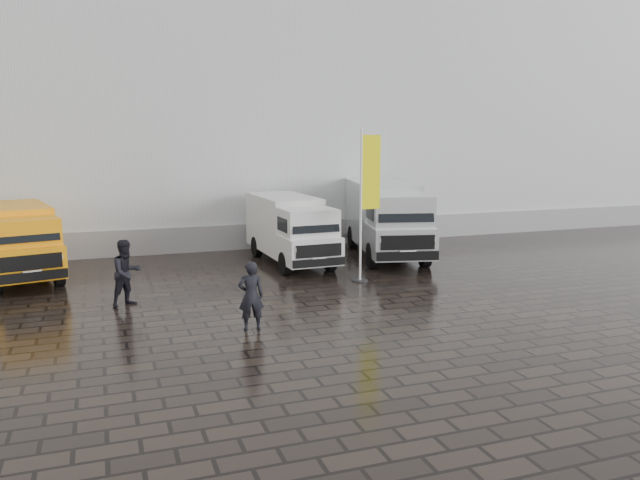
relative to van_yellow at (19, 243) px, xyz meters
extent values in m
plane|color=black|center=(8.96, -5.14, -1.15)|extent=(120.00, 120.00, 0.00)
cube|color=silver|center=(10.96, 10.86, 4.85)|extent=(44.00, 16.00, 12.00)
cube|color=gray|center=(10.96, 2.81, -0.65)|extent=(44.00, 0.15, 1.00)
cylinder|color=black|center=(10.01, -3.84, -1.13)|extent=(0.50, 0.50, 0.04)
cylinder|color=white|center=(10.01, -3.84, 1.20)|extent=(0.07, 0.07, 4.71)
cube|color=#FFF70D|center=(10.34, -3.84, 2.24)|extent=(0.60, 0.03, 2.26)
cube|color=black|center=(14.39, 2.18, -0.65)|extent=(0.63, 0.63, 1.00)
imported|color=black|center=(5.68, -7.52, -0.33)|extent=(0.63, 0.44, 1.64)
imported|color=black|center=(3.05, -4.34, -0.26)|extent=(1.09, 1.03, 1.78)
camera|label=1|loc=(2.51, -21.33, 3.38)|focal=35.00mm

